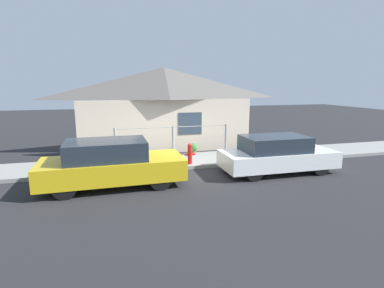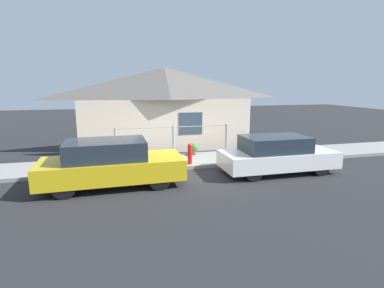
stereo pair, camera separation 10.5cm
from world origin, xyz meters
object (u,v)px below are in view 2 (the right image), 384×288
(car_left, at_px, (111,163))
(potted_plant_near_hydrant, at_px, (194,148))
(car_right, at_px, (277,155))
(fire_hydrant, at_px, (190,153))

(car_left, bearing_deg, potted_plant_near_hydrant, 39.61)
(car_right, xyz_separation_m, fire_hydrant, (-2.82, 1.45, -0.11))
(car_right, relative_size, fire_hydrant, 5.12)
(car_right, height_order, potted_plant_near_hydrant, car_right)
(car_left, distance_m, car_right, 5.69)
(fire_hydrant, height_order, potted_plant_near_hydrant, fire_hydrant)
(car_left, xyz_separation_m, potted_plant_near_hydrant, (3.42, 2.95, -0.32))
(car_right, height_order, fire_hydrant, car_right)
(car_right, bearing_deg, potted_plant_near_hydrant, 127.94)
(fire_hydrant, xyz_separation_m, potted_plant_near_hydrant, (0.55, 1.50, -0.14))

